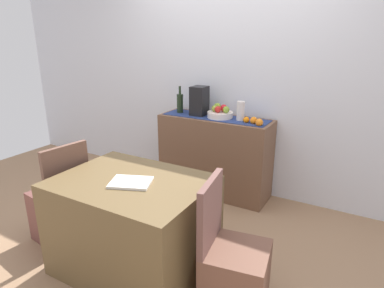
{
  "coord_description": "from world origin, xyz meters",
  "views": [
    {
      "loc": [
        1.45,
        -2.25,
        1.73
      ],
      "look_at": [
        -0.03,
        0.35,
        0.75
      ],
      "focal_mm": 31.13,
      "sensor_mm": 36.0,
      "label": 1
    }
  ],
  "objects": [
    {
      "name": "apple_upper",
      "position": [
        -0.07,
        0.91,
        0.98
      ],
      "size": [
        0.07,
        0.07,
        0.07
      ],
      "primitive_type": "sphere",
      "color": "#98AB3D",
      "rests_on": "fruit_bowl"
    },
    {
      "name": "ceramic_vase",
      "position": [
        0.22,
        0.92,
        0.98
      ],
      "size": [
        0.08,
        0.08,
        0.2
      ],
      "primitive_type": "cylinder",
      "color": "silver",
      "rests_on": "sideboard_console"
    },
    {
      "name": "orange_loose_mid",
      "position": [
        0.47,
        0.81,
        0.92
      ],
      "size": [
        0.07,
        0.07,
        0.07
      ],
      "primitive_type": "sphere",
      "color": "orange",
      "rests_on": "sideboard_console"
    },
    {
      "name": "wine_bottle",
      "position": [
        -0.51,
        0.92,
        1.0
      ],
      "size": [
        0.07,
        0.07,
        0.31
      ],
      "color": "#1F2E1A",
      "rests_on": "sideboard_console"
    },
    {
      "name": "orange_loose_far",
      "position": [
        0.31,
        0.86,
        0.91
      ],
      "size": [
        0.06,
        0.06,
        0.06
      ],
      "primitive_type": "sphere",
      "color": "orange",
      "rests_on": "sideboard_console"
    },
    {
      "name": "chair_near_window",
      "position": [
        -0.82,
        -0.57,
        0.27
      ],
      "size": [
        0.45,
        0.45,
        0.9
      ],
      "color": "brown",
      "rests_on": "ground"
    },
    {
      "name": "chair_by_corner",
      "position": [
        0.8,
        -0.57,
        0.27
      ],
      "size": [
        0.46,
        0.46,
        0.9
      ],
      "color": "brown",
      "rests_on": "ground"
    },
    {
      "name": "open_book",
      "position": [
        0.02,
        -0.61,
        0.75
      ],
      "size": [
        0.34,
        0.3,
        0.02
      ],
      "primitive_type": "cube",
      "rotation": [
        0.0,
        0.0,
        0.38
      ],
      "color": "white",
      "rests_on": "dining_table"
    },
    {
      "name": "room_wall_rear",
      "position": [
        0.0,
        1.18,
        1.35
      ],
      "size": [
        6.4,
        0.06,
        2.7
      ],
      "primitive_type": "cube",
      "color": "silver",
      "rests_on": "ground"
    },
    {
      "name": "table_runner",
      "position": [
        -0.06,
        0.92,
        0.89
      ],
      "size": [
        1.16,
        0.32,
        0.01
      ],
      "primitive_type": "cube",
      "color": "navy",
      "rests_on": "sideboard_console"
    },
    {
      "name": "apple_center",
      "position": [
        0.07,
        0.9,
        0.99
      ],
      "size": [
        0.07,
        0.07,
        0.07
      ],
      "primitive_type": "sphere",
      "color": "#85AB37",
      "rests_on": "fruit_bowl"
    },
    {
      "name": "apple_rear",
      "position": [
        -0.01,
        0.87,
        0.99
      ],
      "size": [
        0.07,
        0.07,
        0.07
      ],
      "primitive_type": "sphere",
      "color": "red",
      "rests_on": "fruit_bowl"
    },
    {
      "name": "apple_left",
      "position": [
        0.02,
        0.95,
        0.99
      ],
      "size": [
        0.08,
        0.08,
        0.08
      ],
      "primitive_type": "sphere",
      "color": "red",
      "rests_on": "fruit_bowl"
    },
    {
      "name": "ground_plane",
      "position": [
        0.0,
        0.0,
        -0.01
      ],
      "size": [
        6.4,
        6.4,
        0.02
      ],
      "primitive_type": "cube",
      "color": "#9D7857",
      "rests_on": "ground"
    },
    {
      "name": "coffee_maker",
      "position": [
        -0.26,
        0.92,
        1.04
      ],
      "size": [
        0.16,
        0.18,
        0.32
      ],
      "primitive_type": "cube",
      "color": "black",
      "rests_on": "sideboard_console"
    },
    {
      "name": "apple_right",
      "position": [
        -0.07,
        0.98,
        0.99
      ],
      "size": [
        0.08,
        0.08,
        0.08
      ],
      "primitive_type": "sphere",
      "color": "#83A52D",
      "rests_on": "fruit_bowl"
    },
    {
      "name": "orange_loose_end",
      "position": [
        0.39,
        0.86,
        0.92
      ],
      "size": [
        0.07,
        0.07,
        0.07
      ],
      "primitive_type": "sphere",
      "color": "orange",
      "rests_on": "sideboard_console"
    },
    {
      "name": "fruit_bowl",
      "position": [
        -0.01,
        0.92,
        0.92
      ],
      "size": [
        0.27,
        0.27,
        0.06
      ],
      "primitive_type": "cylinder",
      "color": "white",
      "rests_on": "table_runner"
    },
    {
      "name": "dining_table",
      "position": [
        -0.01,
        -0.57,
        0.37
      ],
      "size": [
        1.1,
        0.82,
        0.74
      ],
      "primitive_type": "cube",
      "color": "brown",
      "rests_on": "ground"
    },
    {
      "name": "sideboard_console",
      "position": [
        -0.06,
        0.92,
        0.44
      ],
      "size": [
        1.24,
        0.42,
        0.88
      ],
      "primitive_type": "cube",
      "color": "brown",
      "rests_on": "ground"
    }
  ]
}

